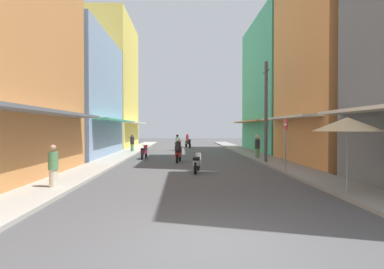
{
  "coord_description": "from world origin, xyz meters",
  "views": [
    {
      "loc": [
        -0.56,
        -5.99,
        2.17
      ],
      "look_at": [
        0.32,
        21.37,
        1.64
      ],
      "focal_mm": 29.8,
      "sensor_mm": 36.0,
      "label": 1
    }
  ],
  "objects_px": {
    "motorbike_orange": "(178,143)",
    "pedestrian_midway": "(132,143)",
    "motorbike_black": "(188,141)",
    "motorbike_silver": "(197,162)",
    "street_sign_no_entry": "(285,138)",
    "motorbike_maroon": "(144,152)",
    "vendor_umbrella": "(347,124)",
    "motorbike_red": "(179,151)",
    "pedestrian_foreground": "(257,146)",
    "utility_pole": "(266,112)",
    "pedestrian_crossing": "(53,168)"
  },
  "relations": [
    {
      "from": "motorbike_orange",
      "to": "pedestrian_midway",
      "type": "bearing_deg",
      "value": -143.54
    },
    {
      "from": "motorbike_black",
      "to": "motorbike_silver",
      "type": "distance_m",
      "value": 20.07
    },
    {
      "from": "motorbike_silver",
      "to": "pedestrian_midway",
      "type": "relative_size",
      "value": 1.06
    },
    {
      "from": "motorbike_orange",
      "to": "street_sign_no_entry",
      "type": "distance_m",
      "value": 17.09
    },
    {
      "from": "motorbike_maroon",
      "to": "street_sign_no_entry",
      "type": "distance_m",
      "value": 10.8
    },
    {
      "from": "motorbike_black",
      "to": "vendor_umbrella",
      "type": "relative_size",
      "value": 0.69
    },
    {
      "from": "motorbike_red",
      "to": "motorbike_orange",
      "type": "bearing_deg",
      "value": 90.89
    },
    {
      "from": "motorbike_black",
      "to": "motorbike_orange",
      "type": "bearing_deg",
      "value": -104.02
    },
    {
      "from": "pedestrian_midway",
      "to": "pedestrian_foreground",
      "type": "height_order",
      "value": "pedestrian_foreground"
    },
    {
      "from": "motorbike_silver",
      "to": "pedestrian_midway",
      "type": "xyz_separation_m",
      "value": [
        -5.18,
        12.83,
        0.34
      ]
    },
    {
      "from": "pedestrian_foreground",
      "to": "utility_pole",
      "type": "xyz_separation_m",
      "value": [
        -0.08,
        -2.51,
        2.21
      ]
    },
    {
      "from": "pedestrian_midway",
      "to": "pedestrian_crossing",
      "type": "relative_size",
      "value": 1.06
    },
    {
      "from": "pedestrian_crossing",
      "to": "street_sign_no_entry",
      "type": "height_order",
      "value": "street_sign_no_entry"
    },
    {
      "from": "pedestrian_foreground",
      "to": "utility_pole",
      "type": "distance_m",
      "value": 3.34
    },
    {
      "from": "motorbike_maroon",
      "to": "motorbike_red",
      "type": "bearing_deg",
      "value": -44.64
    },
    {
      "from": "pedestrian_crossing",
      "to": "utility_pole",
      "type": "distance_m",
      "value": 12.76
    },
    {
      "from": "pedestrian_foreground",
      "to": "street_sign_no_entry",
      "type": "xyz_separation_m",
      "value": [
        -0.18,
        -6.47,
        0.74
      ]
    },
    {
      "from": "motorbike_maroon",
      "to": "pedestrian_midway",
      "type": "height_order",
      "value": "pedestrian_midway"
    },
    {
      "from": "motorbike_orange",
      "to": "utility_pole",
      "type": "distance_m",
      "value": 13.62
    },
    {
      "from": "motorbike_black",
      "to": "pedestrian_crossing",
      "type": "xyz_separation_m",
      "value": [
        -5.17,
        -24.49,
        0.09
      ]
    },
    {
      "from": "pedestrian_foreground",
      "to": "pedestrian_midway",
      "type": "bearing_deg",
      "value": 145.14
    },
    {
      "from": "street_sign_no_entry",
      "to": "pedestrian_midway",
      "type": "bearing_deg",
      "value": 125.64
    },
    {
      "from": "vendor_umbrella",
      "to": "street_sign_no_entry",
      "type": "relative_size",
      "value": 0.95
    },
    {
      "from": "motorbike_maroon",
      "to": "pedestrian_midway",
      "type": "xyz_separation_m",
      "value": [
        -1.75,
        5.73,
        0.34
      ]
    },
    {
      "from": "motorbike_black",
      "to": "motorbike_maroon",
      "type": "relative_size",
      "value": 0.96
    },
    {
      "from": "motorbike_red",
      "to": "motorbike_black",
      "type": "xyz_separation_m",
      "value": [
        0.89,
        15.4,
        0.0
      ]
    },
    {
      "from": "pedestrian_midway",
      "to": "pedestrian_crossing",
      "type": "xyz_separation_m",
      "value": [
        -0.07,
        -17.25,
        -0.05
      ]
    },
    {
      "from": "motorbike_orange",
      "to": "motorbike_silver",
      "type": "height_order",
      "value": "motorbike_orange"
    },
    {
      "from": "pedestrian_midway",
      "to": "pedestrian_foreground",
      "type": "bearing_deg",
      "value": -34.86
    },
    {
      "from": "motorbike_black",
      "to": "motorbike_maroon",
      "type": "distance_m",
      "value": 13.39
    },
    {
      "from": "motorbike_orange",
      "to": "motorbike_maroon",
      "type": "distance_m",
      "value": 9.01
    },
    {
      "from": "vendor_umbrella",
      "to": "motorbike_maroon",
      "type": "bearing_deg",
      "value": 122.2
    },
    {
      "from": "motorbike_black",
      "to": "pedestrian_midway",
      "type": "xyz_separation_m",
      "value": [
        -5.1,
        -7.24,
        0.14
      ]
    },
    {
      "from": "motorbike_red",
      "to": "utility_pole",
      "type": "bearing_deg",
      "value": -11.2
    },
    {
      "from": "motorbike_maroon",
      "to": "pedestrian_midway",
      "type": "distance_m",
      "value": 6.0
    },
    {
      "from": "motorbike_orange",
      "to": "motorbike_maroon",
      "type": "bearing_deg",
      "value": -104.74
    },
    {
      "from": "street_sign_no_entry",
      "to": "motorbike_silver",
      "type": "bearing_deg",
      "value": 175.27
    },
    {
      "from": "motorbike_black",
      "to": "utility_pole",
      "type": "distance_m",
      "value": 17.23
    },
    {
      "from": "pedestrian_midway",
      "to": "utility_pole",
      "type": "bearing_deg",
      "value": -43.98
    },
    {
      "from": "motorbike_red",
      "to": "utility_pole",
      "type": "xyz_separation_m",
      "value": [
        5.34,
        -1.06,
        2.48
      ]
    },
    {
      "from": "motorbike_black",
      "to": "pedestrian_crossing",
      "type": "height_order",
      "value": "pedestrian_crossing"
    },
    {
      "from": "motorbike_red",
      "to": "motorbike_black",
      "type": "relative_size",
      "value": 1.03
    },
    {
      "from": "motorbike_orange",
      "to": "vendor_umbrella",
      "type": "xyz_separation_m",
      "value": [
        5.7,
        -21.41,
        1.59
      ]
    },
    {
      "from": "motorbike_red",
      "to": "vendor_umbrella",
      "type": "xyz_separation_m",
      "value": [
        5.53,
        -10.26,
        1.59
      ]
    },
    {
      "from": "motorbike_orange",
      "to": "utility_pole",
      "type": "relative_size",
      "value": 0.28
    },
    {
      "from": "pedestrian_midway",
      "to": "pedestrian_crossing",
      "type": "bearing_deg",
      "value": -90.22
    },
    {
      "from": "utility_pole",
      "to": "motorbike_silver",
      "type": "bearing_deg",
      "value": -140.43
    },
    {
      "from": "motorbike_maroon",
      "to": "pedestrian_midway",
      "type": "bearing_deg",
      "value": 106.97
    },
    {
      "from": "street_sign_no_entry",
      "to": "motorbike_orange",
      "type": "bearing_deg",
      "value": 108.52
    },
    {
      "from": "pedestrian_midway",
      "to": "pedestrian_foreground",
      "type": "relative_size",
      "value": 0.97
    }
  ]
}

